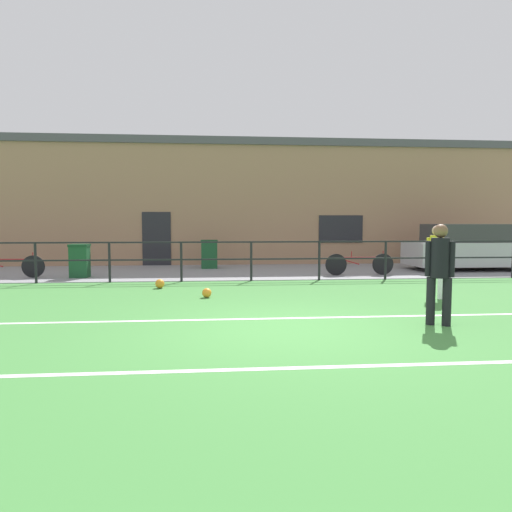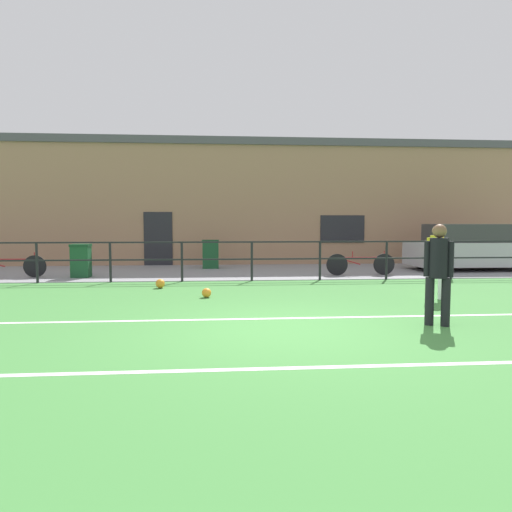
{
  "view_description": "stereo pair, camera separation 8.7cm",
  "coord_description": "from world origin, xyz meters",
  "px_view_note": "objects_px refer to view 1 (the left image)",
  "views": [
    {
      "loc": [
        -1.03,
        -7.12,
        1.68
      ],
      "look_at": [
        -0.06,
        3.83,
        0.88
      ],
      "focal_mm": 32.12,
      "sensor_mm": 36.0,
      "label": 1
    },
    {
      "loc": [
        -0.95,
        -7.13,
        1.68
      ],
      "look_at": [
        -0.06,
        3.83,
        0.88
      ],
      "focal_mm": 32.12,
      "sensor_mm": 36.0,
      "label": 2
    }
  ],
  "objects_px": {
    "player_striker": "(436,257)",
    "player_goalkeeper": "(440,268)",
    "trash_bin_0": "(80,261)",
    "bicycle_parked_1": "(3,266)",
    "parked_car_red": "(468,248)",
    "bicycle_parked_2": "(359,264)",
    "soccer_ball_spare": "(207,293)",
    "trash_bin_1": "(209,254)",
    "soccer_ball_match": "(160,284)"
  },
  "relations": [
    {
      "from": "player_goalkeeper",
      "to": "trash_bin_0",
      "type": "bearing_deg",
      "value": 163.6
    },
    {
      "from": "trash_bin_1",
      "to": "soccer_ball_spare",
      "type": "bearing_deg",
      "value": -89.84
    },
    {
      "from": "soccer_ball_match",
      "to": "bicycle_parked_1",
      "type": "relative_size",
      "value": 0.1
    },
    {
      "from": "parked_car_red",
      "to": "bicycle_parked_1",
      "type": "distance_m",
      "value": 15.31
    },
    {
      "from": "bicycle_parked_1",
      "to": "bicycle_parked_2",
      "type": "relative_size",
      "value": 1.08
    },
    {
      "from": "bicycle_parked_1",
      "to": "player_striker",
      "type": "bearing_deg",
      "value": -22.45
    },
    {
      "from": "trash_bin_0",
      "to": "bicycle_parked_1",
      "type": "bearing_deg",
      "value": 178.89
    },
    {
      "from": "trash_bin_0",
      "to": "bicycle_parked_2",
      "type": "bearing_deg",
      "value": -1.12
    },
    {
      "from": "player_goalkeeper",
      "to": "soccer_ball_spare",
      "type": "height_order",
      "value": "player_goalkeeper"
    },
    {
      "from": "bicycle_parked_2",
      "to": "soccer_ball_spare",
      "type": "bearing_deg",
      "value": -140.93
    },
    {
      "from": "soccer_ball_spare",
      "to": "bicycle_parked_1",
      "type": "bearing_deg",
      "value": 146.53
    },
    {
      "from": "parked_car_red",
      "to": "trash_bin_1",
      "type": "bearing_deg",
      "value": 171.59
    },
    {
      "from": "player_goalkeeper",
      "to": "parked_car_red",
      "type": "bearing_deg",
      "value": 83.91
    },
    {
      "from": "soccer_ball_match",
      "to": "trash_bin_1",
      "type": "relative_size",
      "value": 0.23
    },
    {
      "from": "player_striker",
      "to": "trash_bin_0",
      "type": "relative_size",
      "value": 1.59
    },
    {
      "from": "soccer_ball_match",
      "to": "soccer_ball_spare",
      "type": "relative_size",
      "value": 1.11
    },
    {
      "from": "player_striker",
      "to": "trash_bin_1",
      "type": "bearing_deg",
      "value": -8.1
    },
    {
      "from": "soccer_ball_spare",
      "to": "bicycle_parked_2",
      "type": "height_order",
      "value": "bicycle_parked_2"
    },
    {
      "from": "parked_car_red",
      "to": "player_goalkeeper",
      "type": "bearing_deg",
      "value": -122.42
    },
    {
      "from": "trash_bin_0",
      "to": "trash_bin_1",
      "type": "bearing_deg",
      "value": 32.37
    },
    {
      "from": "soccer_ball_match",
      "to": "soccer_ball_spare",
      "type": "xyz_separation_m",
      "value": [
        1.23,
        -1.58,
        -0.01
      ]
    },
    {
      "from": "soccer_ball_match",
      "to": "parked_car_red",
      "type": "height_order",
      "value": "parked_car_red"
    },
    {
      "from": "player_striker",
      "to": "parked_car_red",
      "type": "bearing_deg",
      "value": -79.04
    },
    {
      "from": "bicycle_parked_1",
      "to": "bicycle_parked_2",
      "type": "distance_m",
      "value": 10.92
    },
    {
      "from": "player_goalkeeper",
      "to": "bicycle_parked_2",
      "type": "xyz_separation_m",
      "value": [
        0.92,
        6.99,
        -0.57
      ]
    },
    {
      "from": "soccer_ball_spare",
      "to": "parked_car_red",
      "type": "bearing_deg",
      "value": 29.52
    },
    {
      "from": "player_goalkeeper",
      "to": "soccer_ball_match",
      "type": "bearing_deg",
      "value": 163.4
    },
    {
      "from": "player_striker",
      "to": "trash_bin_1",
      "type": "relative_size",
      "value": 1.56
    },
    {
      "from": "parked_car_red",
      "to": "trash_bin_0",
      "type": "relative_size",
      "value": 4.21
    },
    {
      "from": "soccer_ball_match",
      "to": "soccer_ball_spare",
      "type": "distance_m",
      "value": 2.0
    },
    {
      "from": "soccer_ball_match",
      "to": "trash_bin_0",
      "type": "distance_m",
      "value": 3.66
    },
    {
      "from": "bicycle_parked_1",
      "to": "trash_bin_1",
      "type": "height_order",
      "value": "trash_bin_1"
    },
    {
      "from": "player_striker",
      "to": "bicycle_parked_2",
      "type": "height_order",
      "value": "player_striker"
    },
    {
      "from": "bicycle_parked_1",
      "to": "bicycle_parked_2",
      "type": "xyz_separation_m",
      "value": [
        10.92,
        -0.21,
        0.0
      ]
    },
    {
      "from": "soccer_ball_match",
      "to": "bicycle_parked_2",
      "type": "height_order",
      "value": "bicycle_parked_2"
    },
    {
      "from": "parked_car_red",
      "to": "bicycle_parked_2",
      "type": "relative_size",
      "value": 1.94
    },
    {
      "from": "parked_car_red",
      "to": "trash_bin_0",
      "type": "xyz_separation_m",
      "value": [
        -13.02,
        -1.12,
        -0.25
      ]
    },
    {
      "from": "trash_bin_0",
      "to": "soccer_ball_spare",
      "type": "bearing_deg",
      "value": -45.84
    },
    {
      "from": "parked_car_red",
      "to": "trash_bin_0",
      "type": "distance_m",
      "value": 13.07
    },
    {
      "from": "player_striker",
      "to": "soccer_ball_match",
      "type": "relative_size",
      "value": 6.84
    },
    {
      "from": "player_striker",
      "to": "player_goalkeeper",
      "type": "bearing_deg",
      "value": 110.59
    },
    {
      "from": "soccer_ball_spare",
      "to": "player_goalkeeper",
      "type": "bearing_deg",
      "value": -39.21
    },
    {
      "from": "player_striker",
      "to": "bicycle_parked_1",
      "type": "relative_size",
      "value": 0.68
    },
    {
      "from": "soccer_ball_match",
      "to": "parked_car_red",
      "type": "xyz_separation_m",
      "value": [
        10.33,
        3.57,
        0.67
      ]
    },
    {
      "from": "player_goalkeeper",
      "to": "trash_bin_1",
      "type": "height_order",
      "value": "player_goalkeeper"
    },
    {
      "from": "player_goalkeeper",
      "to": "trash_bin_1",
      "type": "bearing_deg",
      "value": 138.16
    },
    {
      "from": "soccer_ball_spare",
      "to": "bicycle_parked_2",
      "type": "relative_size",
      "value": 0.1
    },
    {
      "from": "trash_bin_1",
      "to": "soccer_ball_match",
      "type": "bearing_deg",
      "value": -103.8
    },
    {
      "from": "soccer_ball_spare",
      "to": "bicycle_parked_1",
      "type": "distance_m",
      "value": 7.39
    },
    {
      "from": "player_striker",
      "to": "soccer_ball_spare",
      "type": "relative_size",
      "value": 7.59
    }
  ]
}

